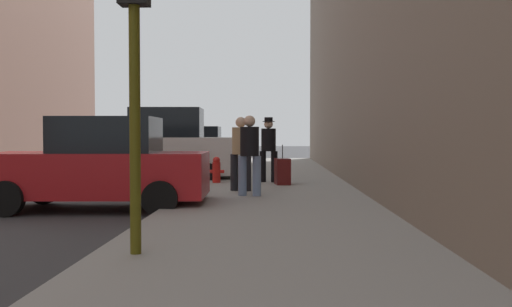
% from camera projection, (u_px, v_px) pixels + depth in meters
% --- Properties ---
extents(sidewalk, '(4.00, 40.00, 0.15)m').
position_uv_depth(sidewalk, '(273.00, 202.00, 11.62)').
color(sidewalk, gray).
rests_on(sidewalk, ground_plane).
extents(parked_red_hatchback, '(4.26, 2.17, 1.79)m').
position_uv_depth(parked_red_hatchback, '(99.00, 166.00, 10.98)').
color(parked_red_hatchback, '#B2191E').
rests_on(parked_red_hatchback, ground_plane).
extents(parked_white_van, '(4.67, 2.20, 2.25)m').
position_uv_depth(parked_white_van, '(162.00, 149.00, 17.17)').
color(parked_white_van, silver).
rests_on(parked_white_van, ground_plane).
extents(parked_silver_sedan, '(4.21, 2.08, 1.79)m').
position_uv_depth(parked_silver_sedan, '(193.00, 149.00, 23.76)').
color(parked_silver_sedan, '#B7BABF').
rests_on(parked_silver_sedan, ground_plane).
extents(fire_hydrant, '(0.42, 0.22, 0.70)m').
position_uv_depth(fire_hydrant, '(216.00, 170.00, 15.46)').
color(fire_hydrant, red).
rests_on(fire_hydrant, sidewalk).
extents(traffic_light, '(0.32, 0.32, 3.60)m').
position_uv_depth(traffic_light, '(134.00, 14.00, 6.16)').
color(traffic_light, '#514C0F').
rests_on(traffic_light, sidewalk).
extents(pedestrian_with_fedora, '(0.52, 0.46, 1.78)m').
position_uv_depth(pedestrian_with_fedora, '(269.00, 146.00, 15.61)').
color(pedestrian_with_fedora, black).
rests_on(pedestrian_with_fedora, sidewalk).
extents(pedestrian_in_jeans, '(0.53, 0.48, 1.71)m').
position_uv_depth(pedestrian_in_jeans, '(250.00, 151.00, 12.11)').
color(pedestrian_in_jeans, '#728CB2').
rests_on(pedestrian_in_jeans, sidewalk).
extents(pedestrian_in_tan_coat, '(0.53, 0.49, 1.71)m').
position_uv_depth(pedestrian_in_tan_coat, '(241.00, 150.00, 13.17)').
color(pedestrian_in_tan_coat, black).
rests_on(pedestrian_in_tan_coat, sidewalk).
extents(rolling_suitcase, '(0.44, 0.61, 1.04)m').
position_uv_depth(rolling_suitcase, '(282.00, 171.00, 14.88)').
color(rolling_suitcase, '#591414').
rests_on(rolling_suitcase, sidewalk).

